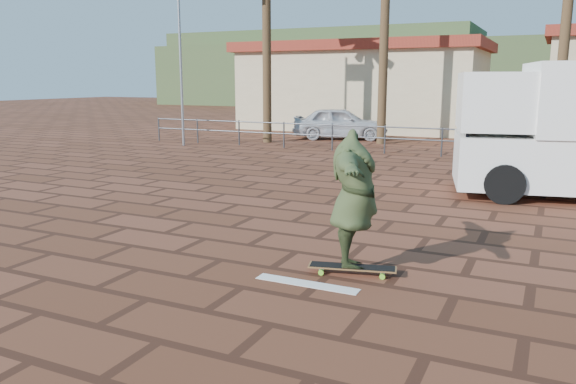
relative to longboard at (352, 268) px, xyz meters
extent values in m
plane|color=brown|center=(-1.11, 0.60, -0.10)|extent=(120.00, 120.00, 0.00)
cube|color=white|center=(-0.41, -0.60, -0.09)|extent=(1.40, 0.22, 0.01)
cylinder|color=#47494F|center=(-13.11, 12.60, 0.40)|extent=(0.06, 0.06, 1.00)
cylinder|color=#47494F|center=(-11.11, 12.60, 0.40)|extent=(0.06, 0.06, 1.00)
cylinder|color=#47494F|center=(-9.11, 12.60, 0.40)|extent=(0.06, 0.06, 1.00)
cylinder|color=#47494F|center=(-7.11, 12.60, 0.40)|extent=(0.06, 0.06, 1.00)
cylinder|color=#47494F|center=(-5.11, 12.60, 0.40)|extent=(0.06, 0.06, 1.00)
cylinder|color=#47494F|center=(-3.11, 12.60, 0.40)|extent=(0.06, 0.06, 1.00)
cylinder|color=#47494F|center=(-1.11, 12.60, 0.40)|extent=(0.06, 0.06, 1.00)
cylinder|color=#47494F|center=(0.89, 12.60, 0.40)|extent=(0.06, 0.06, 1.00)
cylinder|color=#47494F|center=(2.89, 12.60, 0.40)|extent=(0.06, 0.06, 1.00)
cylinder|color=#47494F|center=(-1.11, 12.60, 0.85)|extent=(24.00, 0.05, 0.05)
cylinder|color=#47494F|center=(-1.11, 12.60, 0.45)|extent=(24.00, 0.05, 0.05)
cylinder|color=gray|center=(-11.11, 11.60, 3.90)|extent=(0.10, 0.10, 8.00)
cylinder|color=brown|center=(-8.61, 14.10, 3.40)|extent=(0.36, 0.36, 7.00)
cylinder|color=brown|center=(-4.11, 15.60, 4.00)|extent=(0.36, 0.36, 8.20)
cylinder|color=brown|center=(2.39, 16.10, 3.15)|extent=(0.36, 0.36, 6.50)
cube|color=beige|center=(-7.11, 22.60, 1.90)|extent=(12.00, 7.00, 4.00)
cube|color=maroon|center=(-7.11, 22.60, 4.15)|extent=(12.60, 7.60, 0.50)
cube|color=#384C28|center=(-1.11, 50.60, 2.90)|extent=(70.00, 18.00, 6.00)
cube|color=#384C28|center=(-23.11, 56.60, 3.90)|extent=(35.00, 14.00, 8.00)
cube|color=olive|center=(0.00, 0.00, 0.01)|extent=(1.21, 0.54, 0.02)
cube|color=black|center=(0.00, 0.00, 0.02)|extent=(1.17, 0.51, 0.00)
cube|color=silver|center=(-0.40, -0.10, -0.03)|extent=(0.11, 0.20, 0.03)
cube|color=silver|center=(0.40, 0.10, -0.03)|extent=(0.11, 0.20, 0.03)
cylinder|color=#80D92E|center=(-0.37, -0.21, -0.06)|extent=(0.08, 0.05, 0.08)
cylinder|color=#80D92E|center=(-0.43, 0.02, -0.06)|extent=(0.08, 0.05, 0.08)
cylinder|color=#80D92E|center=(0.43, -0.02, -0.06)|extent=(0.08, 0.05, 0.08)
cylinder|color=#80D92E|center=(0.37, 0.21, -0.06)|extent=(0.08, 0.05, 0.08)
imported|color=#374424|center=(0.00, 0.00, 0.95)|extent=(1.44, 2.35, 1.86)
cube|color=white|center=(1.13, 6.69, 2.03)|extent=(2.14, 2.63, 1.27)
cube|color=black|center=(0.45, 6.55, 1.55)|extent=(0.43, 1.78, 0.69)
cylinder|color=black|center=(1.46, 5.62, 0.33)|extent=(0.89, 0.46, 0.85)
cylinder|color=black|center=(1.01, 7.80, 0.33)|extent=(0.89, 0.46, 0.85)
imported|color=silver|center=(-6.27, 16.60, 0.61)|extent=(4.46, 2.79, 1.42)
imported|color=silver|center=(1.09, 17.10, 0.66)|extent=(4.86, 2.90, 1.51)
camera|label=1|loc=(2.32, -6.93, 2.51)|focal=35.00mm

